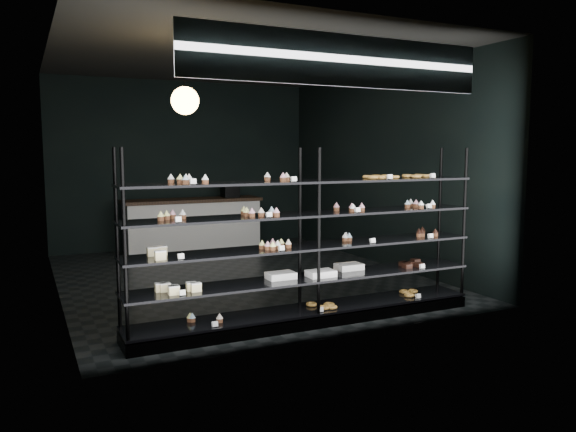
{
  "coord_description": "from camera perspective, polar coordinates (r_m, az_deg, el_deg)",
  "views": [
    {
      "loc": [
        -2.87,
        -7.75,
        1.88
      ],
      "look_at": [
        -0.09,
        -1.9,
        1.12
      ],
      "focal_mm": 35.0,
      "sensor_mm": 36.0,
      "label": 1
    }
  ],
  "objects": [
    {
      "name": "pendant_lamp",
      "position": [
        6.7,
        -10.42,
        11.46
      ],
      "size": [
        0.32,
        0.32,
        0.89
      ],
      "color": "black",
      "rests_on": "room"
    },
    {
      "name": "signage",
      "position": [
        5.68,
        5.45,
        15.46
      ],
      "size": [
        3.3,
        0.05,
        0.5
      ],
      "color": "#0D1341",
      "rests_on": "room"
    },
    {
      "name": "room",
      "position": [
        8.27,
        -5.14,
        4.71
      ],
      "size": [
        5.01,
        6.01,
        3.2
      ],
      "color": "black",
      "rests_on": "ground"
    },
    {
      "name": "service_counter",
      "position": [
        10.74,
        -9.59,
        -0.79
      ],
      "size": [
        2.59,
        0.65,
        1.23
      ],
      "color": "beige",
      "rests_on": "room"
    },
    {
      "name": "display_shelf",
      "position": [
        6.1,
        2.0,
        -5.15
      ],
      "size": [
        4.0,
        0.5,
        1.91
      ],
      "color": "black",
      "rests_on": "room"
    }
  ]
}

